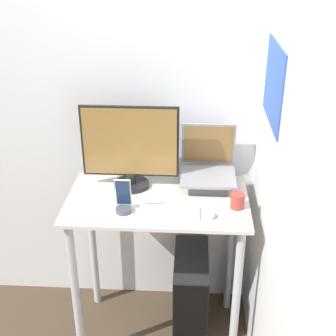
{
  "coord_description": "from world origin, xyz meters",
  "views": [
    {
      "loc": [
        0.17,
        -1.81,
        2.16
      ],
      "look_at": [
        0.05,
        0.28,
        1.1
      ],
      "focal_mm": 50.0,
      "sensor_mm": 36.0,
      "label": 1
    }
  ],
  "objects_px": {
    "laptop": "(208,173)",
    "keyboard": "(169,212)",
    "monitor": "(130,149)",
    "computer_tower": "(191,291)",
    "cell_phone": "(123,202)",
    "mouse": "(213,215)"
  },
  "relations": [
    {
      "from": "monitor",
      "to": "keyboard",
      "type": "height_order",
      "value": "monitor"
    },
    {
      "from": "cell_phone",
      "to": "laptop",
      "type": "bearing_deg",
      "value": 34.85
    },
    {
      "from": "laptop",
      "to": "monitor",
      "type": "xyz_separation_m",
      "value": [
        -0.41,
        -0.03,
        0.14
      ]
    },
    {
      "from": "laptop",
      "to": "keyboard",
      "type": "xyz_separation_m",
      "value": [
        -0.19,
        -0.3,
        -0.07
      ]
    },
    {
      "from": "keyboard",
      "to": "mouse",
      "type": "relative_size",
      "value": 5.57
    },
    {
      "from": "laptop",
      "to": "cell_phone",
      "type": "height_order",
      "value": "laptop"
    },
    {
      "from": "laptop",
      "to": "mouse",
      "type": "height_order",
      "value": "laptop"
    },
    {
      "from": "laptop",
      "to": "computer_tower",
      "type": "height_order",
      "value": "laptop"
    },
    {
      "from": "cell_phone",
      "to": "computer_tower",
      "type": "height_order",
      "value": "cell_phone"
    },
    {
      "from": "laptop",
      "to": "keyboard",
      "type": "relative_size",
      "value": 1.09
    },
    {
      "from": "keyboard",
      "to": "cell_phone",
      "type": "height_order",
      "value": "cell_phone"
    },
    {
      "from": "monitor",
      "to": "cell_phone",
      "type": "distance_m",
      "value": 0.31
    },
    {
      "from": "monitor",
      "to": "mouse",
      "type": "relative_size",
      "value": 9.67
    },
    {
      "from": "monitor",
      "to": "cell_phone",
      "type": "xyz_separation_m",
      "value": [
        -0.01,
        -0.26,
        -0.17
      ]
    },
    {
      "from": "laptop",
      "to": "monitor",
      "type": "relative_size",
      "value": 0.63
    },
    {
      "from": "keyboard",
      "to": "computer_tower",
      "type": "bearing_deg",
      "value": 61.38
    },
    {
      "from": "monitor",
      "to": "keyboard",
      "type": "xyz_separation_m",
      "value": [
        0.22,
        -0.27,
        -0.21
      ]
    },
    {
      "from": "mouse",
      "to": "computer_tower",
      "type": "height_order",
      "value": "mouse"
    },
    {
      "from": "cell_phone",
      "to": "computer_tower",
      "type": "xyz_separation_m",
      "value": [
        0.34,
        0.21,
        -0.73
      ]
    },
    {
      "from": "mouse",
      "to": "cell_phone",
      "type": "bearing_deg",
      "value": 176.43
    },
    {
      "from": "monitor",
      "to": "mouse",
      "type": "height_order",
      "value": "monitor"
    },
    {
      "from": "monitor",
      "to": "keyboard",
      "type": "relative_size",
      "value": 1.74
    }
  ]
}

